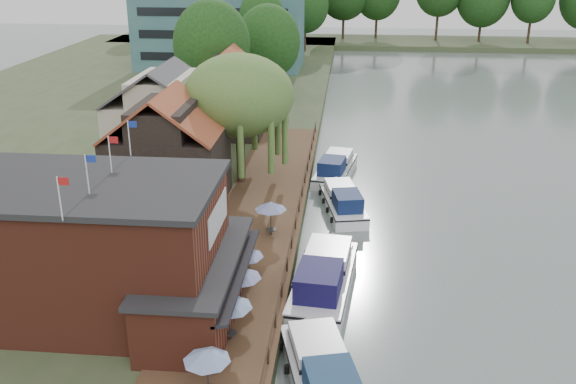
{
  "coord_description": "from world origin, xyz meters",
  "views": [
    {
      "loc": [
        -2.02,
        -29.53,
        19.31
      ],
      "look_at": [
        -6.0,
        12.0,
        3.0
      ],
      "focal_mm": 40.0,
      "sensor_mm": 36.0,
      "label": 1
    }
  ],
  "objects_px": {
    "cruiser_2": "(343,199)",
    "umbrella_0": "(208,373)",
    "umbrella_3": "(245,266)",
    "cruiser_1": "(324,273)",
    "cottage_a": "(168,149)",
    "umbrella_4": "(239,250)",
    "umbrella_2": "(241,288)",
    "umbrella_5": "(271,218)",
    "hotel_block": "(220,27)",
    "cruiser_3": "(336,165)",
    "pub": "(109,248)",
    "willow": "(240,120)",
    "umbrella_1": "(229,318)",
    "cruiser_0": "(323,371)",
    "cottage_b": "(165,114)",
    "cottage_c": "(229,92)"
  },
  "relations": [
    {
      "from": "cruiser_2",
      "to": "umbrella_0",
      "type": "bearing_deg",
      "value": -114.68
    },
    {
      "from": "umbrella_3",
      "to": "umbrella_0",
      "type": "bearing_deg",
      "value": -90.4
    },
    {
      "from": "cruiser_1",
      "to": "cruiser_2",
      "type": "xyz_separation_m",
      "value": [
        0.93,
        12.39,
        -0.25
      ]
    },
    {
      "from": "cottage_a",
      "to": "umbrella_4",
      "type": "distance_m",
      "value": 12.36
    },
    {
      "from": "umbrella_4",
      "to": "umbrella_2",
      "type": "bearing_deg",
      "value": -79.06
    },
    {
      "from": "umbrella_0",
      "to": "umbrella_3",
      "type": "distance_m",
      "value": 9.61
    },
    {
      "from": "cottage_a",
      "to": "umbrella_5",
      "type": "relative_size",
      "value": 3.62
    },
    {
      "from": "hotel_block",
      "to": "umbrella_5",
      "type": "height_order",
      "value": "hotel_block"
    },
    {
      "from": "hotel_block",
      "to": "cruiser_3",
      "type": "xyz_separation_m",
      "value": [
        19.06,
        -46.32,
        -6.05
      ]
    },
    {
      "from": "umbrella_2",
      "to": "cruiser_1",
      "type": "bearing_deg",
      "value": 42.57
    },
    {
      "from": "pub",
      "to": "hotel_block",
      "type": "height_order",
      "value": "hotel_block"
    },
    {
      "from": "willow",
      "to": "umbrella_1",
      "type": "bearing_deg",
      "value": -82.06
    },
    {
      "from": "cottage_a",
      "to": "cruiser_2",
      "type": "relative_size",
      "value": 0.97
    },
    {
      "from": "umbrella_1",
      "to": "cruiser_1",
      "type": "distance_m",
      "value": 8.12
    },
    {
      "from": "hotel_block",
      "to": "cruiser_0",
      "type": "height_order",
      "value": "hotel_block"
    },
    {
      "from": "cottage_b",
      "to": "umbrella_4",
      "type": "distance_m",
      "value": 22.37
    },
    {
      "from": "cottage_a",
      "to": "willow",
      "type": "distance_m",
      "value": 6.8
    },
    {
      "from": "umbrella_0",
      "to": "cottage_c",
      "type": "bearing_deg",
      "value": 99.05
    },
    {
      "from": "umbrella_2",
      "to": "pub",
      "type": "bearing_deg",
      "value": -174.09
    },
    {
      "from": "willow",
      "to": "umbrella_5",
      "type": "relative_size",
      "value": 4.39
    },
    {
      "from": "pub",
      "to": "cruiser_0",
      "type": "bearing_deg",
      "value": -21.39
    },
    {
      "from": "umbrella_0",
      "to": "cruiser_2",
      "type": "xyz_separation_m",
      "value": [
        5.4,
        23.47,
        -1.23
      ]
    },
    {
      "from": "umbrella_3",
      "to": "cruiser_3",
      "type": "height_order",
      "value": "umbrella_3"
    },
    {
      "from": "cruiser_1",
      "to": "pub",
      "type": "bearing_deg",
      "value": -151.52
    },
    {
      "from": "cottage_c",
      "to": "umbrella_1",
      "type": "xyz_separation_m",
      "value": [
        6.6,
        -36.23,
        -2.96
      ]
    },
    {
      "from": "willow",
      "to": "umbrella_0",
      "type": "distance_m",
      "value": 26.94
    },
    {
      "from": "umbrella_3",
      "to": "umbrella_1",
      "type": "bearing_deg",
      "value": -89.08
    },
    {
      "from": "cottage_c",
      "to": "pub",
      "type": "bearing_deg",
      "value": -90.0
    },
    {
      "from": "umbrella_2",
      "to": "cruiser_0",
      "type": "relative_size",
      "value": 0.24
    },
    {
      "from": "cottage_b",
      "to": "umbrella_0",
      "type": "distance_m",
      "value": 33.31
    },
    {
      "from": "willow",
      "to": "umbrella_0",
      "type": "bearing_deg",
      "value": -83.65
    },
    {
      "from": "hotel_block",
      "to": "umbrella_4",
      "type": "distance_m",
      "value": 67.49
    },
    {
      "from": "umbrella_5",
      "to": "cruiser_1",
      "type": "distance_m",
      "value": 6.63
    },
    {
      "from": "cruiser_2",
      "to": "willow",
      "type": "bearing_deg",
      "value": 148.35
    },
    {
      "from": "cottage_b",
      "to": "cruiser_3",
      "type": "distance_m",
      "value": 15.62
    },
    {
      "from": "cottage_c",
      "to": "cruiser_3",
      "type": "xyz_separation_m",
      "value": [
        11.06,
        -9.32,
        -4.15
      ]
    },
    {
      "from": "hotel_block",
      "to": "umbrella_1",
      "type": "distance_m",
      "value": 74.83
    },
    {
      "from": "cruiser_1",
      "to": "umbrella_3",
      "type": "bearing_deg",
      "value": -155.91
    },
    {
      "from": "cottage_c",
      "to": "umbrella_0",
      "type": "relative_size",
      "value": 3.58
    },
    {
      "from": "cruiser_0",
      "to": "umbrella_0",
      "type": "bearing_deg",
      "value": -171.42
    },
    {
      "from": "umbrella_0",
      "to": "cottage_a",
      "type": "bearing_deg",
      "value": 109.12
    },
    {
      "from": "cottage_c",
      "to": "umbrella_5",
      "type": "height_order",
      "value": "cottage_c"
    },
    {
      "from": "umbrella_0",
      "to": "cruiser_3",
      "type": "xyz_separation_m",
      "value": [
        4.61,
        31.17,
        -1.19
      ]
    },
    {
      "from": "umbrella_0",
      "to": "cottage_b",
      "type": "bearing_deg",
      "value": 108.36
    },
    {
      "from": "cruiser_2",
      "to": "pub",
      "type": "bearing_deg",
      "value": -136.64
    },
    {
      "from": "hotel_block",
      "to": "cruiser_1",
      "type": "relative_size",
      "value": 2.38
    },
    {
      "from": "pub",
      "to": "cottage_b",
      "type": "height_order",
      "value": "cottage_b"
    },
    {
      "from": "willow",
      "to": "umbrella_5",
      "type": "height_order",
      "value": "willow"
    },
    {
      "from": "umbrella_5",
      "to": "cruiser_0",
      "type": "height_order",
      "value": "umbrella_5"
    },
    {
      "from": "cottage_c",
      "to": "cruiser_2",
      "type": "height_order",
      "value": "cottage_c"
    }
  ]
}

